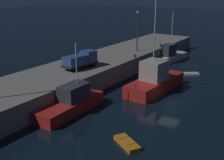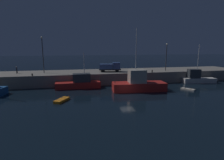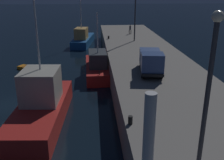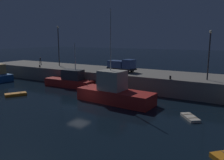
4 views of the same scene
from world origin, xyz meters
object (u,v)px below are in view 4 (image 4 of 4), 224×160
Objects in this scene: fishing_boat_blue at (71,81)px; lamp_post_east at (209,51)px; dockworker at (40,60)px; bollard_east at (40,66)px; fishing_trawler_red at (114,92)px; lamp_post_west at (58,43)px; rowboat_white_mid at (16,94)px; bollard_west at (170,78)px; utility_truck at (122,65)px; dinghy_orange_near at (190,117)px.

lamp_post_east is (22.62, 3.95, 5.82)m from fishing_boat_blue.
bollard_east is (4.29, -4.11, -0.70)m from dockworker.
fishing_trawler_red reaches higher than bollard_east.
bollard_east is at bearing 162.60° from fishing_trawler_red.
rowboat_white_mid is at bearing -71.34° from lamp_post_west.
bollard_west is (5.84, 6.50, 1.52)m from fishing_trawler_red.
lamp_post_east reaches higher than utility_truck.
dinghy_orange_near is 0.33× the size of lamp_post_west.
fishing_trawler_red is at bearing 171.78° from dinghy_orange_near.
dinghy_orange_near is 18.88m from utility_truck.
fishing_trawler_red reaches higher than fishing_boat_blue.
fishing_boat_blue reaches higher than utility_truck.
lamp_post_west is 7.35m from dockworker.
fishing_boat_blue is 18.30× the size of bollard_west.
lamp_post_east is at bearing -4.12° from utility_truck.
rowboat_white_mid is 23.75m from bollard_west.
rowboat_white_mid is at bearing -163.33° from fishing_trawler_red.
fishing_boat_blue is 20.43× the size of bollard_east.
lamp_post_east reaches higher than dinghy_orange_near.
dockworker is at bearing 161.21° from dinghy_orange_near.
fishing_boat_blue is 9.79m from utility_truck.
lamp_post_west is at bearing 176.63° from utility_truck.
dinghy_orange_near is 12.38m from lamp_post_east.
fishing_trawler_red is 28.61m from dockworker.
fishing_boat_blue is 5.92× the size of dockworker.
dockworker is (-6.12, 0.18, -4.06)m from lamp_post_west.
lamp_post_east is 4.35× the size of dockworker.
lamp_post_east reaches higher than bollard_east.
lamp_post_east is at bearing -3.39° from dockworker.
lamp_post_west is (-30.69, 12.35, 7.58)m from dinghy_orange_near.
bollard_east reaches higher than dinghy_orange_near.
bollard_east is (-17.95, -2.98, -0.98)m from utility_truck.
fishing_trawler_red is at bearing -22.70° from dockworker.
dinghy_orange_near is 0.86× the size of rowboat_white_mid.
rowboat_white_mid is (-15.02, -4.50, -1.28)m from fishing_trawler_red.
bollard_east is at bearing -43.75° from dockworker.
dinghy_orange_near is 1.73× the size of dockworker.
lamp_post_west is (-20.19, 10.83, 6.25)m from fishing_trawler_red.
utility_truck is at bearing -2.91° from dockworker.
fishing_trawler_red is at bearing -22.10° from fishing_boat_blue.
fishing_trawler_red is 1.76× the size of lamp_post_east.
bollard_east is (-27.87, 0.40, -0.03)m from bollard_west.
bollard_west is at bearing -154.11° from lamp_post_east.
fishing_trawler_red is 10.97m from utility_truck.
utility_truck is at bearing 52.71° from rowboat_white_mid.
fishing_boat_blue is 10.39m from bollard_east.
bollard_west is at bearing -7.98° from dockworker.
fishing_boat_blue reaches higher than dockworker.
dinghy_orange_near is 39.04m from dockworker.
dockworker is 3.45× the size of bollard_east.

